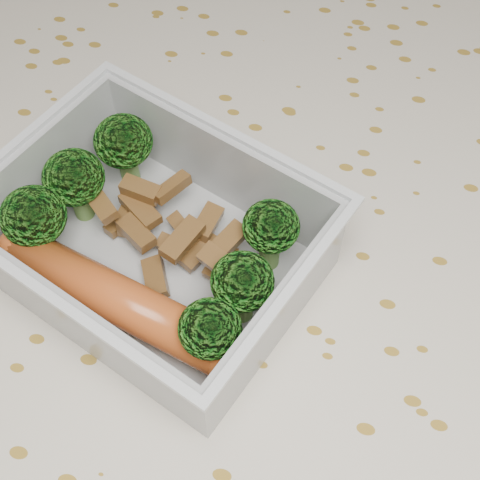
# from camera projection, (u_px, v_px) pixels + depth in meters

# --- Properties ---
(dining_table) EXTENTS (1.40, 0.90, 0.75)m
(dining_table) POSITION_uv_depth(u_px,v_px,m) (252.00, 331.00, 0.47)
(dining_table) COLOR brown
(dining_table) RESTS_ON ground
(tablecloth) EXTENTS (1.46, 0.96, 0.19)m
(tablecloth) POSITION_uv_depth(u_px,v_px,m) (253.00, 296.00, 0.43)
(tablecloth) COLOR beige
(tablecloth) RESTS_ON dining_table
(lunch_container) EXTENTS (0.22, 0.20, 0.06)m
(lunch_container) POSITION_uv_depth(u_px,v_px,m) (155.00, 248.00, 0.38)
(lunch_container) COLOR silver
(lunch_container) RESTS_ON tablecloth
(broccoli_florets) EXTENTS (0.16, 0.14, 0.05)m
(broccoli_florets) POSITION_uv_depth(u_px,v_px,m) (144.00, 221.00, 0.37)
(broccoli_florets) COLOR #608C3F
(broccoli_florets) RESTS_ON lunch_container
(meat_pile) EXTENTS (0.12, 0.08, 0.03)m
(meat_pile) POSITION_uv_depth(u_px,v_px,m) (170.00, 231.00, 0.39)
(meat_pile) COLOR brown
(meat_pile) RESTS_ON lunch_container
(sausage) EXTENTS (0.15, 0.06, 0.03)m
(sausage) POSITION_uv_depth(u_px,v_px,m) (116.00, 299.00, 0.36)
(sausage) COLOR #BA501F
(sausage) RESTS_ON lunch_container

